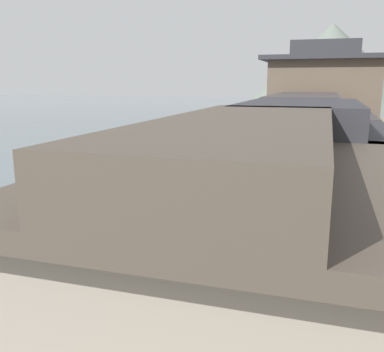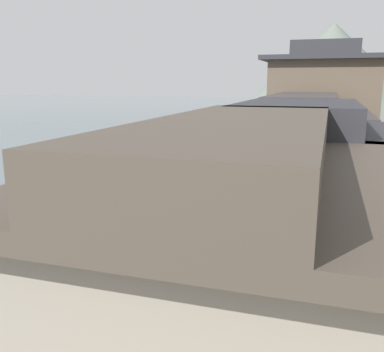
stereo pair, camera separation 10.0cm
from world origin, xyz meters
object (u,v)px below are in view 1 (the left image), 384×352
house_waterfront_nearest (239,311)px  mooring_post_dock_mid (217,242)px  house_waterfront_second (295,213)px  boat_moored_nearest (132,180)px  house_waterfront_tall (301,167)px  house_waterfront_narrow (321,122)px  boat_moored_second (132,281)px  mooring_post_dock_far (256,189)px  house_waterfront_far (322,131)px  boat_moored_third (183,208)px  boat_midriver_drifting (240,173)px  boat_moored_far (278,138)px

house_waterfront_nearest → mooring_post_dock_mid: 10.09m
house_waterfront_second → mooring_post_dock_mid: bearing=131.0°
boat_moored_nearest → house_waterfront_nearest: (12.38, -21.94, 3.49)m
house_waterfront_tall → house_waterfront_narrow: bearing=85.3°
boat_moored_nearest → house_waterfront_tall: bearing=-36.0°
boat_moored_second → mooring_post_dock_mid: size_ratio=5.50×
mooring_post_dock_far → house_waterfront_nearest: bearing=-81.8°
mooring_post_dock_far → house_waterfront_far: bearing=68.8°
house_waterfront_second → house_waterfront_tall: bearing=92.3°
house_waterfront_tall → mooring_post_dock_mid: size_ratio=8.81×
boat_moored_second → mooring_post_dock_far: size_ratio=6.82×
house_waterfront_far → mooring_post_dock_mid: bearing=-100.8°
boat_moored_third → house_waterfront_narrow: 9.65m
boat_moored_third → house_waterfront_nearest: bearing=-68.3°
boat_moored_second → house_waterfront_narrow: bearing=65.5°
boat_midriver_drifting → house_waterfront_nearest: size_ratio=0.55×
boat_moored_nearest → house_waterfront_second: size_ratio=0.79×
boat_moored_third → house_waterfront_narrow: house_waterfront_narrow is taller
house_waterfront_nearest → house_waterfront_second: size_ratio=1.13×
boat_moored_third → house_waterfront_tall: bearing=-29.1°
boat_midriver_drifting → mooring_post_dock_far: 9.00m
house_waterfront_narrow → boat_moored_nearest: bearing=173.3°
boat_moored_nearest → house_waterfront_narrow: house_waterfront_narrow is taller
boat_moored_nearest → boat_midriver_drifting: size_ratio=1.27×
boat_moored_far → house_waterfront_tall: (5.01, -37.33, 3.58)m
house_waterfront_tall → mooring_post_dock_far: size_ratio=10.93×
boat_midriver_drifting → house_waterfront_nearest: (5.36, -27.37, 3.56)m
boat_moored_far → house_waterfront_nearest: bearing=-84.5°
house_waterfront_narrow → mooring_post_dock_far: bearing=-155.8°
boat_moored_nearest → boat_moored_second: size_ratio=1.02×
boat_midriver_drifting → boat_moored_far: bearing=88.7°
house_waterfront_nearest → house_waterfront_tall: size_ratio=0.91×
boat_moored_second → mooring_post_dock_far: (2.61, 11.89, 0.85)m
boat_moored_nearest → mooring_post_dock_far: (9.67, -3.12, 0.83)m
boat_moored_nearest → house_waterfront_far: (13.22, 6.02, 3.47)m
boat_midriver_drifting → mooring_post_dock_mid: mooring_post_dock_mid is taller
boat_moored_second → boat_midriver_drifting: 20.44m
mooring_post_dock_mid → mooring_post_dock_far: size_ratio=1.24×
house_waterfront_tall → house_waterfront_narrow: 7.72m
boat_moored_far → house_waterfront_nearest: house_waterfront_nearest is taller
boat_moored_second → boat_moored_far: boat_moored_second is taller
boat_moored_far → house_waterfront_nearest: size_ratio=0.75×
boat_moored_nearest → boat_moored_third: size_ratio=1.29×
house_waterfront_tall → house_waterfront_far: bearing=87.6°
boat_moored_nearest → boat_moored_third: 7.89m
mooring_post_dock_far → house_waterfront_second: bearing=-76.4°
house_waterfront_nearest → mooring_post_dock_mid: (-2.71, 9.37, -2.57)m
boat_moored_third → boat_midriver_drifting: bearing=83.5°
boat_moored_second → house_waterfront_narrow: size_ratio=0.55×
boat_moored_second → house_waterfront_tall: bearing=46.9°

